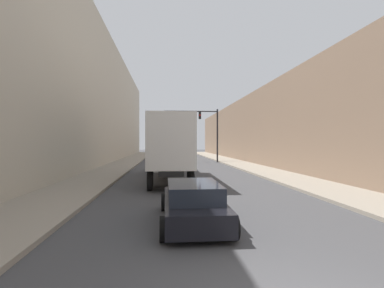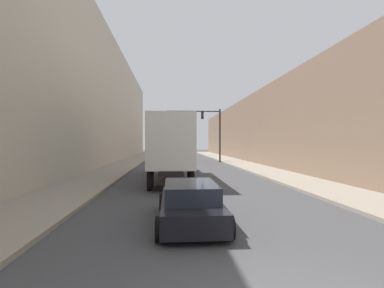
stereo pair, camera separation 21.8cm
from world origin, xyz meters
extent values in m
cube|color=gray|center=(6.48, 30.00, 0.07)|extent=(3.21, 80.00, 0.15)
cube|color=gray|center=(-6.48, 30.00, 0.07)|extent=(3.21, 80.00, 0.15)
cube|color=#846B56|center=(11.08, 30.00, 4.12)|extent=(6.00, 80.00, 8.24)
cube|color=#BCB29E|center=(-11.08, 30.00, 7.42)|extent=(6.00, 80.00, 14.85)
cube|color=silver|center=(-1.55, 15.58, 2.54)|extent=(2.45, 10.38, 2.87)
cube|color=black|center=(-1.55, 15.58, 0.95)|extent=(1.23, 10.38, 0.24)
cube|color=silver|center=(-1.55, 22.16, 1.31)|extent=(2.45, 2.78, 2.61)
cylinder|color=black|center=(-2.62, 11.58, 0.50)|extent=(0.25, 1.00, 1.00)
cylinder|color=black|center=(-0.47, 11.58, 0.50)|extent=(0.25, 1.00, 1.00)
cylinder|color=black|center=(-2.62, 12.78, 0.50)|extent=(0.25, 1.00, 1.00)
cylinder|color=black|center=(-0.47, 12.78, 0.50)|extent=(0.25, 1.00, 1.00)
cylinder|color=black|center=(-2.62, 22.16, 0.50)|extent=(0.25, 1.00, 1.00)
cylinder|color=black|center=(-0.47, 22.16, 0.50)|extent=(0.25, 1.00, 1.00)
cube|color=black|center=(-0.99, 5.34, 0.47)|extent=(1.72, 4.67, 0.59)
cube|color=#1E232D|center=(-0.99, 5.10, 1.01)|extent=(1.51, 2.57, 0.49)
cylinder|color=black|center=(-1.85, 6.97, 0.32)|extent=(0.25, 0.64, 0.64)
cylinder|color=black|center=(-0.13, 6.97, 0.32)|extent=(0.25, 0.64, 0.64)
cylinder|color=black|center=(-1.85, 3.60, 0.32)|extent=(0.25, 0.64, 0.64)
cylinder|color=black|center=(-0.13, 3.60, 0.32)|extent=(0.25, 0.64, 0.64)
cylinder|color=black|center=(4.72, 33.31, 3.33)|extent=(0.20, 0.20, 6.67)
cube|color=black|center=(1.40, 33.31, 6.37)|extent=(6.65, 0.12, 0.12)
cube|color=black|center=(2.50, 33.31, 5.86)|extent=(0.30, 0.24, 0.90)
sphere|color=red|center=(2.50, 33.17, 5.86)|extent=(0.18, 0.18, 0.18)
cube|color=black|center=(0.29, 33.31, 5.86)|extent=(0.30, 0.24, 0.90)
sphere|color=gold|center=(0.29, 33.17, 5.58)|extent=(0.18, 0.18, 0.18)
camera|label=1|loc=(-1.84, -3.84, 2.47)|focal=28.00mm
camera|label=2|loc=(-1.62, -3.85, 2.47)|focal=28.00mm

